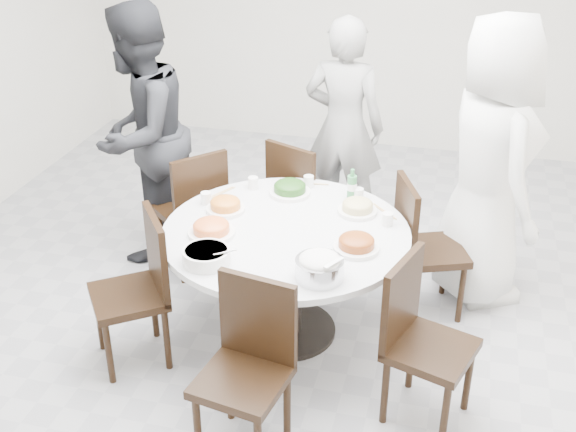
% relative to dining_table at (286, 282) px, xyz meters
% --- Properties ---
extents(floor, '(6.00, 6.00, 0.01)m').
position_rel_dining_table_xyz_m(floor, '(0.12, 0.34, -0.38)').
color(floor, '#A5A5A9').
rests_on(floor, ground).
extents(wall_back, '(6.00, 0.01, 2.80)m').
position_rel_dining_table_xyz_m(wall_back, '(0.12, 3.34, 1.02)').
color(wall_back, silver).
rests_on(wall_back, ground).
extents(dining_table, '(1.50, 1.50, 0.75)m').
position_rel_dining_table_xyz_m(dining_table, '(0.00, 0.00, 0.00)').
color(dining_table, silver).
rests_on(dining_table, floor).
extents(chair_ne, '(0.54, 0.54, 0.95)m').
position_rel_dining_table_xyz_m(chair_ne, '(0.86, 0.48, 0.10)').
color(chair_ne, black).
rests_on(chair_ne, floor).
extents(chair_n, '(0.56, 0.56, 0.95)m').
position_rel_dining_table_xyz_m(chair_n, '(-0.10, 0.98, 0.10)').
color(chair_n, black).
rests_on(chair_n, floor).
extents(chair_nw, '(0.59, 0.59, 0.95)m').
position_rel_dining_table_xyz_m(chair_nw, '(-0.87, 0.62, 0.10)').
color(chair_nw, black).
rests_on(chair_nw, floor).
extents(chair_sw, '(0.59, 0.59, 0.95)m').
position_rel_dining_table_xyz_m(chair_sw, '(-0.83, -0.49, 0.10)').
color(chair_sw, black).
rests_on(chair_sw, floor).
extents(chair_s, '(0.49, 0.49, 0.95)m').
position_rel_dining_table_xyz_m(chair_s, '(0.04, -1.03, 0.10)').
color(chair_s, black).
rests_on(chair_s, floor).
extents(chair_se, '(0.53, 0.53, 0.95)m').
position_rel_dining_table_xyz_m(chair_se, '(0.93, -0.55, 0.10)').
color(chair_se, black).
rests_on(chair_se, floor).
extents(diner_right, '(0.96, 1.12, 1.94)m').
position_rel_dining_table_xyz_m(diner_right, '(1.16, 0.80, 0.60)').
color(diner_right, silver).
rests_on(diner_right, floor).
extents(diner_middle, '(0.66, 0.47, 1.72)m').
position_rel_dining_table_xyz_m(diner_middle, '(0.08, 1.50, 0.48)').
color(diner_middle, black).
rests_on(diner_middle, floor).
extents(diner_left, '(0.80, 0.99, 1.89)m').
position_rel_dining_table_xyz_m(diner_left, '(-1.28, 0.78, 0.57)').
color(diner_left, black).
rests_on(diner_left, floor).
extents(dish_greens, '(0.27, 0.27, 0.07)m').
position_rel_dining_table_xyz_m(dish_greens, '(-0.10, 0.48, 0.41)').
color(dish_greens, white).
rests_on(dish_greens, dining_table).
extents(dish_pale, '(0.25, 0.25, 0.07)m').
position_rel_dining_table_xyz_m(dish_pale, '(0.38, 0.32, 0.41)').
color(dish_pale, white).
rests_on(dish_pale, dining_table).
extents(dish_orange, '(0.25, 0.25, 0.07)m').
position_rel_dining_table_xyz_m(dish_orange, '(-0.43, 0.15, 0.41)').
color(dish_orange, white).
rests_on(dish_orange, dining_table).
extents(dish_redbrown, '(0.27, 0.27, 0.07)m').
position_rel_dining_table_xyz_m(dish_redbrown, '(0.45, -0.13, 0.41)').
color(dish_redbrown, white).
rests_on(dish_redbrown, dining_table).
extents(dish_tofu, '(0.28, 0.28, 0.07)m').
position_rel_dining_table_xyz_m(dish_tofu, '(-0.42, -0.16, 0.41)').
color(dish_tofu, white).
rests_on(dish_tofu, dining_table).
extents(rice_bowl, '(0.26, 0.26, 0.11)m').
position_rel_dining_table_xyz_m(rice_bowl, '(0.30, -0.47, 0.43)').
color(rice_bowl, silver).
rests_on(rice_bowl, dining_table).
extents(soup_bowl, '(0.27, 0.27, 0.08)m').
position_rel_dining_table_xyz_m(soup_bowl, '(-0.34, -0.47, 0.42)').
color(soup_bowl, white).
rests_on(soup_bowl, dining_table).
extents(beverage_bottle, '(0.06, 0.06, 0.21)m').
position_rel_dining_table_xyz_m(beverage_bottle, '(0.31, 0.51, 0.48)').
color(beverage_bottle, '#307942').
rests_on(beverage_bottle, dining_table).
extents(tea_cups, '(0.07, 0.07, 0.08)m').
position_rel_dining_table_xyz_m(tea_cups, '(-0.04, 0.65, 0.42)').
color(tea_cups, white).
rests_on(tea_cups, dining_table).
extents(chopsticks, '(0.24, 0.04, 0.01)m').
position_rel_dining_table_xyz_m(chopsticks, '(-0.01, 0.63, 0.38)').
color(chopsticks, tan).
rests_on(chopsticks, dining_table).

